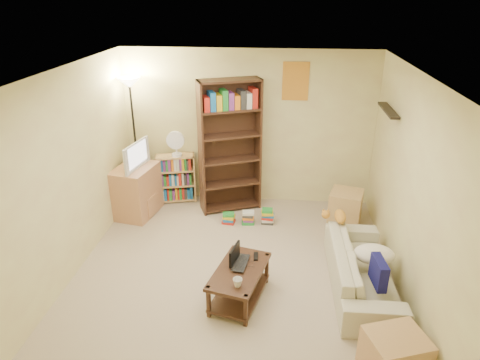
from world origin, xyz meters
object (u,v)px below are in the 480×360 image
object	(u,v)px
mug	(238,282)
television	(133,155)
coffee_table	(239,280)
sofa	(362,269)
tall_bookshelf	(230,144)
tv_stand	(136,191)
short_bookshelf	(176,178)
side_table	(345,208)
floor_lamp	(131,105)
tabby_cat	(338,216)
desk_fan	(176,143)
end_cabinet	(395,355)
laptop	(245,264)

from	to	relation	value
mug	television	world-z (taller)	television
coffee_table	sofa	bearing A→B (deg)	27.74
television	tall_bookshelf	world-z (taller)	tall_bookshelf
sofa	tv_stand	size ratio (longest dim) A/B	2.25
tall_bookshelf	mug	bearing A→B (deg)	-104.15
short_bookshelf	side_table	world-z (taller)	short_bookshelf
floor_lamp	tabby_cat	bearing A→B (deg)	-23.17
coffee_table	television	world-z (taller)	television
television	desk_fan	xyz separation A→B (m)	(0.56, 0.48, 0.05)
tall_bookshelf	floor_lamp	bearing A→B (deg)	152.71
side_table	end_cabinet	distance (m)	2.82
mug	television	distance (m)	2.91
tall_bookshelf	floor_lamp	distance (m)	1.65
coffee_table	end_cabinet	world-z (taller)	end_cabinet
coffee_table	side_table	bearing A→B (deg)	67.02
tabby_cat	desk_fan	world-z (taller)	desk_fan
television	tall_bookshelf	xyz separation A→B (m)	(1.45, 0.33, 0.11)
coffee_table	television	xyz separation A→B (m)	(-1.82, 1.91, 0.75)
end_cabinet	tall_bookshelf	bearing A→B (deg)	121.08
floor_lamp	side_table	xyz separation A→B (m)	(3.35, -0.46, -1.40)
mug	television	bearing A→B (deg)	129.74
short_bookshelf	television	bearing A→B (deg)	-148.93
coffee_table	side_table	distance (m)	2.38
tv_stand	tall_bookshelf	world-z (taller)	tall_bookshelf
mug	tall_bookshelf	size ratio (longest dim) A/B	0.05
desk_fan	laptop	bearing A→B (deg)	-60.00
tall_bookshelf	end_cabinet	bearing A→B (deg)	-81.57
sofa	laptop	size ratio (longest dim) A/B	4.56
tv_stand	short_bookshelf	world-z (taller)	short_bookshelf
tabby_cat	end_cabinet	distance (m)	2.01
tabby_cat	sofa	bearing A→B (deg)	-70.50
tabby_cat	television	distance (m)	3.16
mug	television	size ratio (longest dim) A/B	0.16
floor_lamp	side_table	bearing A→B (deg)	-7.79
tall_bookshelf	floor_lamp	xyz separation A→B (m)	(-1.55, 0.13, 0.55)
sofa	short_bookshelf	distance (m)	3.44
tv_stand	end_cabinet	world-z (taller)	tv_stand
tabby_cat	side_table	distance (m)	0.96
tabby_cat	tall_bookshelf	size ratio (longest dim) A/B	0.19
laptop	side_table	distance (m)	2.27
laptop	floor_lamp	size ratio (longest dim) A/B	0.19
coffee_table	mug	distance (m)	0.35
side_table	laptop	bearing A→B (deg)	-127.16
coffee_table	short_bookshelf	distance (m)	2.76
television	floor_lamp	world-z (taller)	floor_lamp
tabby_cat	floor_lamp	bearing A→B (deg)	156.83
side_table	tabby_cat	bearing A→B (deg)	-105.30
sofa	tabby_cat	xyz separation A→B (m)	(-0.24, 0.68, 0.33)
tall_bookshelf	desk_fan	size ratio (longest dim) A/B	4.95
desk_fan	end_cabinet	bearing A→B (deg)	-49.74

